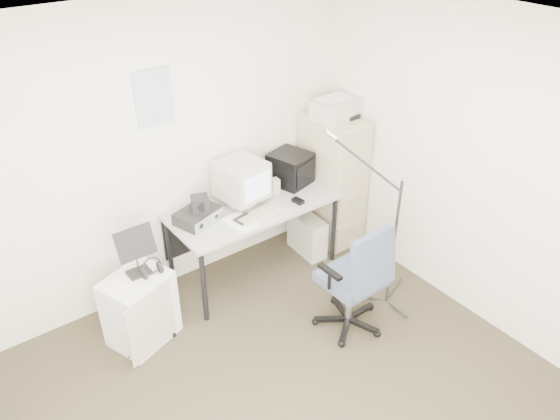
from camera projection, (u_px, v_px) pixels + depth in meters
floor at (298, 406)px, 3.85m from camera, size 3.60×3.60×0.01m
ceiling at (308, 50)px, 2.53m from camera, size 3.60×3.60×0.01m
wall_back at (163, 156)px, 4.41m from camera, size 3.60×0.02×2.50m
wall_right at (488, 177)px, 4.10m from camera, size 0.02×3.60×2.50m
wall_calendar at (154, 97)px, 4.13m from camera, size 0.30×0.02×0.44m
filing_cabinet at (332, 180)px, 5.31m from camera, size 0.40×0.60×1.30m
printer at (337, 109)px, 4.92m from camera, size 0.48×0.37×0.17m
desk at (254, 239)px, 4.96m from camera, size 1.50×0.70×0.73m
crt_monitor at (241, 183)px, 4.68m from camera, size 0.41×0.43×0.40m
crt_tv at (290, 168)px, 5.03m from camera, size 0.40×0.41×0.29m
desk_speaker at (275, 186)px, 4.91m from camera, size 0.08×0.08×0.14m
keyboard at (260, 215)px, 4.60m from camera, size 0.46×0.22×0.02m
mouse at (298, 201)px, 4.78m from camera, size 0.08×0.11×0.03m
radio_receiver at (198, 215)px, 4.52m from camera, size 0.42×0.35×0.10m
radio_speaker at (200, 204)px, 4.45m from camera, size 0.17×0.17×0.13m
papers at (240, 222)px, 4.51m from camera, size 0.24×0.30×0.02m
pc_tower at (307, 235)px, 5.31m from camera, size 0.21×0.43×0.39m
office_chair at (352, 276)px, 4.28m from camera, size 0.59×0.59×1.00m
side_cart at (140, 309)px, 4.26m from camera, size 0.58×0.52×0.60m
music_stand at (135, 251)px, 4.05m from camera, size 0.32×0.24×0.42m
headphones at (152, 269)px, 4.11m from camera, size 0.22×0.22×0.03m
mic_stand at (396, 226)px, 4.38m from camera, size 0.03×0.03×1.56m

